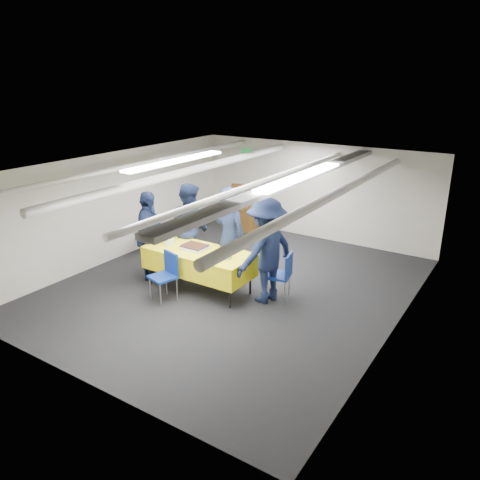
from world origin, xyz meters
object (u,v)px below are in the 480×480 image
at_px(serving_table, 199,261).
at_px(sheet_cake, 195,247).
at_px(chair_left, 151,231).
at_px(chair_near, 167,272).
at_px(podium, 248,207).
at_px(sailor_a, 230,236).
at_px(sailor_b, 190,227).
at_px(sailor_c, 149,236).
at_px(sailor_d, 266,251).
at_px(chair_right, 283,272).

relative_size(serving_table, sheet_cake, 4.37).
bearing_deg(chair_left, chair_near, -40.52).
xyz_separation_m(sheet_cake, chair_left, (-1.94, 0.90, -0.28)).
xyz_separation_m(sheet_cake, podium, (-1.01, 3.46, -0.20)).
bearing_deg(sheet_cake, chair_near, -99.96).
height_order(sailor_a, sailor_b, sailor_a).
bearing_deg(chair_left, sheet_cake, -24.85).
xyz_separation_m(podium, sailor_b, (0.38, -2.82, 0.29)).
height_order(serving_table, sailor_b, sailor_b).
height_order(chair_left, sailor_c, sailor_c).
bearing_deg(sailor_d, sailor_a, -88.42).
relative_size(chair_right, sailor_c, 0.50).
bearing_deg(sheet_cake, chair_right, 15.36).
relative_size(sailor_c, sailor_d, 0.94).
relative_size(podium, sailor_c, 0.72).
xyz_separation_m(chair_near, chair_left, (-1.82, 1.56, 0.00)).
height_order(sailor_a, sailor_c, sailor_a).
bearing_deg(sailor_c, sheet_cake, -106.19).
distance_m(sheet_cake, podium, 3.61).
xyz_separation_m(sheet_cake, chair_right, (1.61, 0.44, -0.28)).
distance_m(chair_near, sailor_c, 1.09).
bearing_deg(sailor_b, serving_table, 145.23).
distance_m(chair_left, sailor_a, 2.43).
xyz_separation_m(chair_near, chair_right, (1.72, 1.10, 0.00)).
xyz_separation_m(sailor_b, sailor_d, (1.99, -0.38, 0.03)).
xyz_separation_m(serving_table, sheet_cake, (-0.10, 0.01, 0.25)).
xyz_separation_m(chair_near, sailor_c, (-0.89, 0.53, 0.34)).
relative_size(chair_near, sailor_d, 0.47).
relative_size(chair_right, sailor_a, 0.46).
height_order(podium, sailor_d, sailor_d).
bearing_deg(sheet_cake, sailor_b, 134.40).
bearing_deg(serving_table, sheet_cake, 172.56).
height_order(sheet_cake, chair_near, chair_near).
distance_m(podium, chair_right, 3.99).
xyz_separation_m(chair_left, sailor_c, (0.93, -1.03, 0.34)).
distance_m(chair_right, sailor_c, 2.70).
bearing_deg(serving_table, podium, 107.66).
bearing_deg(sailor_d, chair_left, -84.09).
height_order(serving_table, sailor_d, sailor_d).
bearing_deg(sailor_d, chair_near, -41.36).
distance_m(podium, sailor_b, 2.86).
relative_size(chair_near, chair_right, 1.00).
bearing_deg(podium, sailor_c, -89.99).
bearing_deg(chair_near, chair_right, 32.59).
bearing_deg(chair_left, sailor_d, -10.91).
height_order(sailor_a, sailor_d, sailor_a).
xyz_separation_m(chair_left, sailor_d, (3.31, -0.64, 0.40)).
distance_m(serving_table, sailor_a, 0.74).
height_order(serving_table, chair_near, chair_near).
distance_m(chair_right, sailor_b, 2.27).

